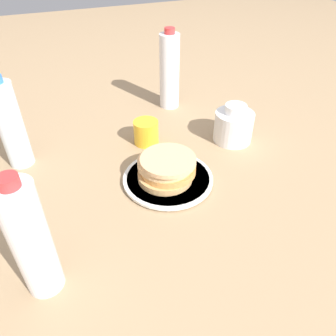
{
  "coord_description": "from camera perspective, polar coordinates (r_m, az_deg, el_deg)",
  "views": [
    {
      "loc": [
        0.55,
        -0.25,
        0.52
      ],
      "look_at": [
        -0.03,
        -0.02,
        0.04
      ],
      "focal_mm": 35.0,
      "sensor_mm": 36.0,
      "label": 1
    }
  ],
  "objects": [
    {
      "name": "ground_plane",
      "position": [
        0.8,
        1.7,
        -3.05
      ],
      "size": [
        4.0,
        4.0,
        0.0
      ],
      "primitive_type": "plane",
      "color": "#9E7F5B"
    },
    {
      "name": "plate",
      "position": [
        0.8,
        0.0,
        -1.86
      ],
      "size": [
        0.22,
        0.22,
        0.01
      ],
      "color": "silver",
      "rests_on": "ground_plane"
    },
    {
      "name": "pancake_stack",
      "position": [
        0.78,
        -0.26,
        0.09
      ],
      "size": [
        0.14,
        0.14,
        0.06
      ],
      "color": "tan",
      "rests_on": "plate"
    },
    {
      "name": "juice_glass",
      "position": [
        0.93,
        -3.83,
        6.24
      ],
      "size": [
        0.07,
        0.07,
        0.07
      ],
      "color": "yellow",
      "rests_on": "ground_plane"
    },
    {
      "name": "cream_jug",
      "position": [
        0.95,
        11.35,
        7.29
      ],
      "size": [
        0.11,
        0.11,
        0.11
      ],
      "color": "white",
      "rests_on": "ground_plane"
    },
    {
      "name": "water_bottle_near",
      "position": [
        1.1,
        0.26,
        16.48
      ],
      "size": [
        0.06,
        0.06,
        0.26
      ],
      "color": "white",
      "rests_on": "ground_plane"
    },
    {
      "name": "water_bottle_mid",
      "position": [
        0.89,
        -25.72,
        6.73
      ],
      "size": [
        0.06,
        0.06,
        0.24
      ],
      "color": "silver",
      "rests_on": "ground_plane"
    },
    {
      "name": "water_bottle_far",
      "position": [
        0.57,
        -22.79,
        -11.56
      ],
      "size": [
        0.06,
        0.06,
        0.24
      ],
      "color": "white",
      "rests_on": "ground_plane"
    }
  ]
}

